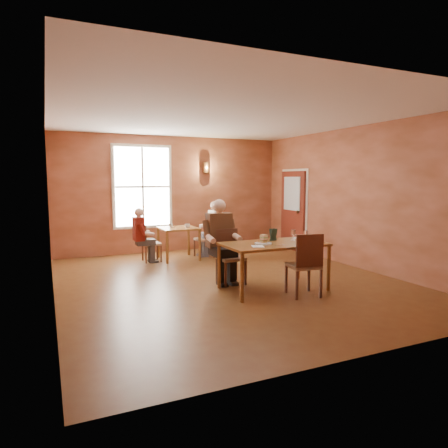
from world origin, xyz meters
name	(u,v)px	position (x,y,z in m)	size (l,w,h in m)	color
ground	(228,281)	(0.00, 0.00, 0.00)	(6.00, 7.00, 0.01)	brown
wall_back	(173,194)	(0.00, 3.50, 1.50)	(6.00, 0.04, 3.00)	brown
wall_front	(370,217)	(0.00, -3.50, 1.50)	(6.00, 0.04, 3.00)	brown
wall_left	(50,205)	(-3.00, 0.00, 1.50)	(0.04, 7.00, 3.00)	brown
wall_right	(356,198)	(3.00, 0.00, 1.50)	(0.04, 7.00, 3.00)	brown
ceiling	(229,117)	(0.00, 0.00, 3.00)	(6.00, 7.00, 0.04)	white
window	(143,187)	(-0.80, 3.45, 1.70)	(1.36, 0.10, 1.96)	white
door	(292,211)	(2.94, 2.30, 1.05)	(0.12, 1.04, 2.10)	maroon
wall_sconce	(206,168)	(0.90, 3.40, 2.20)	(0.16, 0.16, 0.28)	brown
main_table	(273,266)	(0.46, -0.84, 0.40)	(1.72, 0.97, 0.81)	brown
chair_diner_main	(231,257)	(-0.04, -0.19, 0.49)	(0.44, 0.44, 0.98)	#543019
diner_main	(232,244)	(-0.04, -0.22, 0.74)	(0.59, 0.59, 1.47)	black
chair_empty	(303,264)	(0.72, -1.34, 0.52)	(0.46, 0.46, 1.04)	brown
plate_food	(263,243)	(0.25, -0.85, 0.83)	(0.29, 0.29, 0.04)	white
sandwich	(264,240)	(0.31, -0.77, 0.87)	(0.10, 0.10, 0.12)	tan
goblet_a	(293,235)	(0.94, -0.71, 0.91)	(0.08, 0.08, 0.20)	white
goblet_b	(306,235)	(1.06, -0.92, 0.91)	(0.08, 0.08, 0.21)	white
menu_stand	(273,235)	(0.60, -0.60, 0.92)	(0.13, 0.06, 0.21)	#1D3124
knife	(280,245)	(0.43, -1.10, 0.81)	(0.21, 0.02, 0.00)	white
napkin	(258,246)	(0.05, -1.04, 0.81)	(0.19, 0.19, 0.01)	white
side_plate	(299,238)	(1.16, -0.59, 0.82)	(0.20, 0.20, 0.02)	white
sunglasses	(311,243)	(0.98, -1.17, 0.82)	(0.14, 0.04, 0.02)	black
second_table	(179,243)	(-0.22, 2.34, 0.38)	(0.86, 0.86, 0.76)	brown
chair_diner_white	(204,238)	(0.43, 2.34, 0.46)	(0.41, 0.41, 0.93)	brown
diner_white	(205,230)	(0.46, 2.34, 0.65)	(0.52, 0.52, 1.30)	silver
chair_diner_maroon	(152,243)	(-0.87, 2.34, 0.43)	(0.38, 0.38, 0.87)	#3E2115
diner_maroon	(150,236)	(-0.90, 2.34, 0.60)	(0.48, 0.48, 1.21)	maroon
cup_a	(187,226)	(-0.03, 2.23, 0.80)	(0.12, 0.12, 0.09)	white
cup_b	(171,226)	(-0.37, 2.44, 0.80)	(0.10, 0.10, 0.09)	silver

